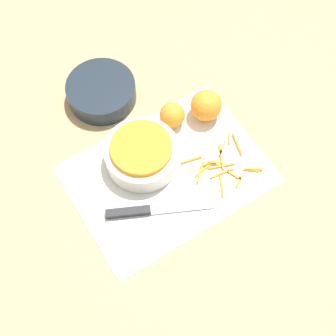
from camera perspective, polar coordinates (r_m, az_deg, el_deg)
The scene contains 8 objects.
ground_plane at distance 1.18m, azimuth 0.00°, elevation -0.78°, with size 4.00×4.00×0.00m, color tan.
cutting_board at distance 1.18m, azimuth 0.00°, elevation -0.72°, with size 0.48×0.35×0.01m.
bowl_speckled at distance 1.16m, azimuth -3.21°, elevation 1.78°, with size 0.19×0.19×0.07m.
bowl_dark at distance 1.29m, azimuth -8.11°, elevation 9.21°, with size 0.19×0.19×0.06m.
knife at distance 1.13m, azimuth -3.37°, elevation -5.24°, with size 0.25×0.13×0.02m.
orange_left at distance 1.22m, azimuth 0.53°, elevation 6.49°, with size 0.07×0.07×0.07m.
orange_right at distance 1.23m, azimuth 4.67°, elevation 7.61°, with size 0.08×0.08×0.08m.
peel_pile at distance 1.19m, azimuth 6.55°, elevation 0.47°, with size 0.17×0.15×0.01m.
Camera 1 is at (-0.27, -0.43, 1.06)m, focal length 50.00 mm.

